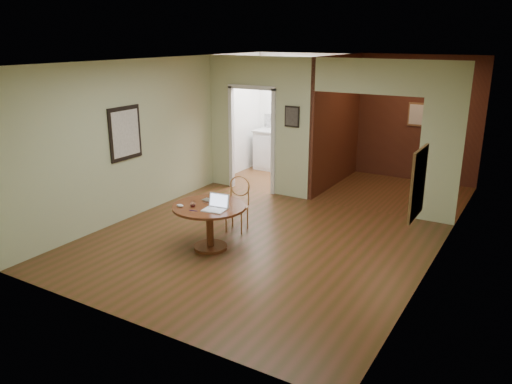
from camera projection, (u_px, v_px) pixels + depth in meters
The scene contains 11 objects.
floor at pixel (251, 246), 7.61m from camera, with size 5.00×5.00×0.00m, color #463014.
room_shell at pixel (312, 129), 9.99m from camera, with size 5.20×7.50×5.00m.
dining_table at pixel (210, 217), 7.38m from camera, with size 1.09×1.09×0.68m.
chair at pixel (238, 201), 8.12m from camera, with size 0.44×0.44×0.90m.
open_laptop at pixel (216, 205), 7.14m from camera, with size 0.34×0.31×0.22m.
closed_laptop at pixel (210, 202), 7.44m from camera, with size 0.33×0.21×0.03m, color silver.
mouse at pixel (180, 206), 7.25m from camera, with size 0.11×0.06×0.05m, color silver.
wine_glass at pixel (193, 204), 7.25m from camera, with size 0.08×0.08×0.09m, color white, non-canonical shape.
pen at pixel (193, 211), 7.10m from camera, with size 0.01×0.01×0.13m, color #0B0C50.
kitchen_cabinet at pixel (296, 153), 11.56m from camera, with size 2.06×0.60×0.94m.
grocery_bag at pixel (313, 127), 11.17m from camera, with size 0.33×0.29×0.33m, color beige.
Camera 1 is at (3.65, -5.98, 3.07)m, focal length 35.00 mm.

